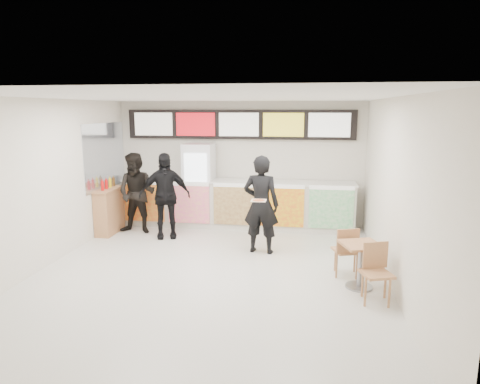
% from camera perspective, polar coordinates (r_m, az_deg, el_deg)
% --- Properties ---
extents(floor, '(7.00, 7.00, 0.00)m').
position_cam_1_polar(floor, '(7.55, -4.16, -10.89)').
color(floor, beige).
rests_on(floor, ground).
extents(ceiling, '(7.00, 7.00, 0.00)m').
position_cam_1_polar(ceiling, '(7.01, -4.51, 12.52)').
color(ceiling, white).
rests_on(ceiling, wall_back).
extents(wall_back, '(6.00, 0.00, 6.00)m').
position_cam_1_polar(wall_back, '(10.53, -0.04, 3.84)').
color(wall_back, silver).
rests_on(wall_back, floor).
extents(wall_left, '(0.00, 7.00, 7.00)m').
position_cam_1_polar(wall_left, '(8.33, -24.89, 0.91)').
color(wall_left, silver).
rests_on(wall_left, floor).
extents(wall_right, '(0.00, 7.00, 7.00)m').
position_cam_1_polar(wall_right, '(7.09, 20.02, -0.32)').
color(wall_right, silver).
rests_on(wall_right, floor).
extents(service_counter, '(5.56, 0.77, 1.14)m').
position_cam_1_polar(service_counter, '(10.29, -0.39, -1.57)').
color(service_counter, silver).
rests_on(service_counter, floor).
extents(menu_board, '(5.50, 0.14, 0.70)m').
position_cam_1_polar(menu_board, '(10.37, -0.12, 9.00)').
color(menu_board, black).
rests_on(menu_board, wall_back).
extents(drinks_fridge, '(0.70, 0.67, 2.00)m').
position_cam_1_polar(drinks_fridge, '(10.41, -5.47, 0.93)').
color(drinks_fridge, white).
rests_on(drinks_fridge, floor).
extents(mirror_panel, '(0.01, 2.00, 1.50)m').
position_cam_1_polar(mirror_panel, '(10.40, -17.53, 4.63)').
color(mirror_panel, '#B2B7BF').
rests_on(mirror_panel, wall_left).
extents(customer_main, '(0.77, 0.56, 1.94)m').
position_cam_1_polar(customer_main, '(8.39, 2.82, -1.68)').
color(customer_main, black).
rests_on(customer_main, floor).
extents(customer_left, '(0.93, 0.74, 1.85)m').
position_cam_1_polar(customer_left, '(10.01, -13.59, -0.18)').
color(customer_left, black).
rests_on(customer_left, floor).
extents(customer_mid, '(1.20, 0.79, 1.89)m').
position_cam_1_polar(customer_mid, '(9.51, -10.01, -0.48)').
color(customer_mid, black).
rests_on(customer_mid, floor).
extents(pizza_slice, '(0.36, 0.36, 0.02)m').
position_cam_1_polar(pizza_slice, '(7.91, 2.50, -1.08)').
color(pizza_slice, beige).
rests_on(pizza_slice, customer_main).
extents(cafe_table, '(0.86, 1.54, 0.87)m').
position_cam_1_polar(cafe_table, '(7.10, 15.76, -8.36)').
color(cafe_table, tan).
rests_on(cafe_table, floor).
extents(condiment_ledge, '(0.38, 0.93, 1.24)m').
position_cam_1_polar(condiment_ledge, '(10.24, -17.06, -2.35)').
color(condiment_ledge, tan).
rests_on(condiment_ledge, floor).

